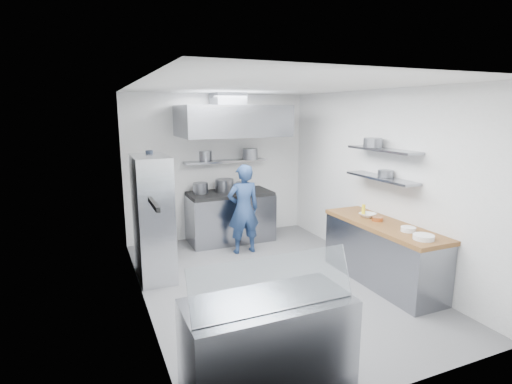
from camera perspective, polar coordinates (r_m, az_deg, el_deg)
name	(u,v)px	position (r m, az deg, el deg)	size (l,w,h in m)	color
floor	(272,283)	(6.01, 2.31, -12.83)	(5.00, 5.00, 0.00)	#5B5B5D
ceiling	(274,86)	(5.48, 2.56, 14.87)	(5.00, 5.00, 0.00)	silver
wall_back	(218,167)	(7.88, -5.46, 3.63)	(3.60, 0.02, 2.80)	white
wall_front	(402,243)	(3.57, 20.16, -6.86)	(3.60, 0.02, 2.80)	white
wall_left	(140,201)	(5.09, -16.19, -1.20)	(5.00, 0.02, 2.80)	white
wall_right	(376,181)	(6.55, 16.78, 1.56)	(5.00, 0.02, 2.80)	white
gas_range	(230,218)	(7.73, -3.71, -3.70)	(1.60, 0.80, 0.90)	gray
cooktop	(230,193)	(7.62, -3.75, -0.21)	(1.57, 0.78, 0.06)	black
stock_pot_left	(200,188)	(7.52, -7.94, 0.56)	(0.28, 0.28, 0.20)	slate
stock_pot_mid	(224,185)	(7.63, -4.53, 0.95)	(0.35, 0.35, 0.24)	slate
stock_pot_right	(242,186)	(7.76, -1.96, 0.86)	(0.26, 0.26, 0.16)	slate
over_range_shelf	(225,161)	(7.74, -4.41, 4.40)	(1.60, 0.30, 0.04)	gray
shelf_pot_a	(205,155)	(7.82, -7.31, 5.22)	(0.26, 0.26, 0.18)	slate
shelf_pot_b	(250,154)	(7.78, -0.82, 5.43)	(0.29, 0.29, 0.22)	slate
extractor_hood	(232,121)	(7.29, -3.43, 10.12)	(1.90, 1.15, 0.55)	gray
hood_duct	(228,99)	(7.51, -4.07, 13.05)	(0.55, 0.55, 0.24)	slate
red_firebox	(154,170)	(7.54, -14.42, 3.10)	(0.22, 0.10, 0.26)	#A70D20
chef	(243,209)	(6.98, -1.81, -2.46)	(0.58, 0.38, 1.58)	navy
wire_rack	(153,218)	(6.10, -14.50, -3.62)	(0.50, 0.90, 1.85)	silver
rack_bin_a	(152,224)	(6.26, -14.63, -4.42)	(0.15, 0.19, 0.17)	white
rack_bin_b	(147,187)	(6.47, -15.32, 0.62)	(0.15, 0.19, 0.17)	yellow
rack_jar	(150,156)	(6.30, -14.97, 4.95)	(0.11, 0.11, 0.18)	black
knife_strip	(154,204)	(4.19, -14.40, -1.70)	(0.04, 0.55, 0.05)	black
prep_counter_base	(382,255)	(6.16, 17.52, -8.57)	(0.62, 2.00, 0.84)	gray
prep_counter_top	(384,225)	(6.02, 17.78, -4.54)	(0.65, 2.04, 0.06)	brown
plate_stack_a	(424,237)	(5.44, 22.82, -5.97)	(0.26, 0.26, 0.06)	white
plate_stack_b	(408,229)	(5.72, 20.92, -4.99)	(0.19, 0.19, 0.06)	white
copper_pan	(377,219)	(6.10, 16.96, -3.70)	(0.16, 0.16, 0.06)	#C66F37
squeeze_bottle	(363,210)	(6.30, 15.10, -2.54)	(0.05, 0.05, 0.18)	yellow
mixing_bowl	(368,215)	(6.28, 15.66, -3.18)	(0.24, 0.24, 0.06)	white
wall_shelf_lower	(381,178)	(6.21, 17.46, 1.92)	(0.30, 1.30, 0.04)	gray
wall_shelf_upper	(383,150)	(6.16, 17.70, 5.78)	(0.30, 1.30, 0.04)	gray
shelf_pot_c	(385,174)	(6.19, 18.01, 2.52)	(0.22, 0.22, 0.10)	slate
shelf_pot_d	(373,143)	(6.28, 16.35, 6.78)	(0.28, 0.28, 0.14)	slate
display_case	(268,344)	(3.84, 1.67, -20.87)	(1.50, 0.70, 0.85)	gray
display_glass	(274,282)	(3.44, 2.60, -12.75)	(1.47, 0.02, 0.45)	silver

